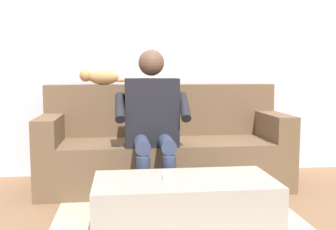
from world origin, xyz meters
TOP-DOWN VIEW (x-y plane):
  - ground_plane at (0.00, 0.60)m, footprint 8.00×8.00m
  - back_wall at (0.00, -0.58)m, footprint 4.98×0.06m
  - couch at (0.00, -0.14)m, footprint 2.08×0.73m
  - coffee_table at (0.00, 0.94)m, footprint 1.08×0.53m
  - person_solo_seated at (0.13, 0.22)m, footprint 0.57×0.58m
  - cat_on_backrest at (0.55, -0.36)m, footprint 0.50×0.13m
  - remote_white at (0.11, 0.91)m, footprint 0.06×0.14m
  - floor_rug at (0.00, 0.82)m, footprint 1.66×1.69m

SIDE VIEW (x-z plane):
  - ground_plane at x=0.00m, z-range 0.00..0.00m
  - floor_rug at x=0.00m, z-range 0.00..0.01m
  - coffee_table at x=0.00m, z-range 0.00..0.35m
  - couch at x=0.00m, z-range -0.13..0.74m
  - remote_white at x=0.11m, z-range 0.35..0.37m
  - person_solo_seated at x=0.13m, z-range 0.06..1.22m
  - cat_on_backrest at x=0.55m, z-range 0.87..1.01m
  - back_wall at x=0.00m, z-range 0.00..2.72m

